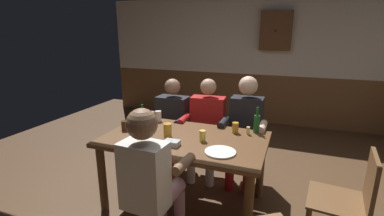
{
  "coord_description": "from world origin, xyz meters",
  "views": [
    {
      "loc": [
        0.98,
        -2.44,
        1.75
      ],
      "look_at": [
        0.0,
        0.13,
        0.99
      ],
      "focal_mm": 25.68,
      "sensor_mm": 36.0,
      "label": 1
    }
  ],
  "objects_px": {
    "pint_glass_2": "(202,136)",
    "person_3": "(151,176)",
    "chair_empty_near_right": "(349,200)",
    "bottle_2": "(143,115)",
    "person_0": "(171,120)",
    "pint_glass_4": "(125,125)",
    "bottle_0": "(257,123)",
    "condiment_caddy": "(172,143)",
    "dining_table": "(184,147)",
    "wall_dart_cabinet": "(276,31)",
    "pint_glass_0": "(144,114)",
    "pint_glass_5": "(158,116)",
    "person_1": "(206,124)",
    "pint_glass_3": "(235,128)",
    "person_2": "(245,126)",
    "bottle_1": "(144,120)",
    "plate_0": "(220,152)",
    "table_candle": "(248,131)",
    "pint_glass_1": "(168,130)"
  },
  "relations": [
    {
      "from": "plate_0",
      "to": "pint_glass_0",
      "type": "height_order",
      "value": "pint_glass_0"
    },
    {
      "from": "person_0",
      "to": "pint_glass_2",
      "type": "bearing_deg",
      "value": 133.61
    },
    {
      "from": "table_candle",
      "to": "wall_dart_cabinet",
      "type": "relative_size",
      "value": 0.11
    },
    {
      "from": "pint_glass_0",
      "to": "pint_glass_5",
      "type": "relative_size",
      "value": 0.86
    },
    {
      "from": "person_1",
      "to": "bottle_0",
      "type": "bearing_deg",
      "value": 150.35
    },
    {
      "from": "bottle_2",
      "to": "person_2",
      "type": "bearing_deg",
      "value": 20.77
    },
    {
      "from": "person_3",
      "to": "pint_glass_0",
      "type": "relative_size",
      "value": 11.91
    },
    {
      "from": "pint_glass_1",
      "to": "pint_glass_3",
      "type": "bearing_deg",
      "value": 30.39
    },
    {
      "from": "dining_table",
      "to": "pint_glass_0",
      "type": "distance_m",
      "value": 0.82
    },
    {
      "from": "pint_glass_0",
      "to": "pint_glass_5",
      "type": "distance_m",
      "value": 0.21
    },
    {
      "from": "plate_0",
      "to": "pint_glass_1",
      "type": "relative_size",
      "value": 1.98
    },
    {
      "from": "pint_glass_0",
      "to": "pint_glass_3",
      "type": "bearing_deg",
      "value": -4.72
    },
    {
      "from": "dining_table",
      "to": "pint_glass_1",
      "type": "bearing_deg",
      "value": -165.15
    },
    {
      "from": "person_3",
      "to": "pint_glass_2",
      "type": "distance_m",
      "value": 0.71
    },
    {
      "from": "bottle_2",
      "to": "dining_table",
      "type": "bearing_deg",
      "value": -23.73
    },
    {
      "from": "bottle_2",
      "to": "pint_glass_4",
      "type": "height_order",
      "value": "bottle_2"
    },
    {
      "from": "bottle_2",
      "to": "pint_glass_2",
      "type": "relative_size",
      "value": 1.97
    },
    {
      "from": "bottle_1",
      "to": "pint_glass_3",
      "type": "bearing_deg",
      "value": 10.73
    },
    {
      "from": "person_1",
      "to": "chair_empty_near_right",
      "type": "bearing_deg",
      "value": 145.22
    },
    {
      "from": "person_0",
      "to": "person_2",
      "type": "xyz_separation_m",
      "value": [
        0.96,
        -0.0,
        0.04
      ]
    },
    {
      "from": "pint_glass_2",
      "to": "wall_dart_cabinet",
      "type": "distance_m",
      "value": 3.2
    },
    {
      "from": "condiment_caddy",
      "to": "wall_dart_cabinet",
      "type": "distance_m",
      "value": 3.44
    },
    {
      "from": "bottle_1",
      "to": "pint_glass_5",
      "type": "height_order",
      "value": "bottle_1"
    },
    {
      "from": "person_2",
      "to": "condiment_caddy",
      "type": "xyz_separation_m",
      "value": [
        -0.51,
        -0.93,
        0.07
      ]
    },
    {
      "from": "plate_0",
      "to": "bottle_2",
      "type": "xyz_separation_m",
      "value": [
        -1.06,
        0.5,
        0.08
      ]
    },
    {
      "from": "pint_glass_3",
      "to": "pint_glass_2",
      "type": "bearing_deg",
      "value": -126.39
    },
    {
      "from": "person_3",
      "to": "plate_0",
      "type": "distance_m",
      "value": 0.64
    },
    {
      "from": "person_1",
      "to": "person_2",
      "type": "distance_m",
      "value": 0.47
    },
    {
      "from": "bottle_0",
      "to": "condiment_caddy",
      "type": "bearing_deg",
      "value": -137.34
    },
    {
      "from": "person_3",
      "to": "condiment_caddy",
      "type": "distance_m",
      "value": 0.48
    },
    {
      "from": "pint_glass_1",
      "to": "pint_glass_4",
      "type": "relative_size",
      "value": 1.35
    },
    {
      "from": "person_3",
      "to": "bottle_1",
      "type": "height_order",
      "value": "person_3"
    },
    {
      "from": "bottle_0",
      "to": "wall_dart_cabinet",
      "type": "bearing_deg",
      "value": 91.76
    },
    {
      "from": "person_1",
      "to": "pint_glass_2",
      "type": "height_order",
      "value": "person_1"
    },
    {
      "from": "dining_table",
      "to": "bottle_2",
      "type": "relative_size",
      "value": 7.6
    },
    {
      "from": "chair_empty_near_right",
      "to": "bottle_2",
      "type": "bearing_deg",
      "value": 84.34
    },
    {
      "from": "condiment_caddy",
      "to": "pint_glass_2",
      "type": "xyz_separation_m",
      "value": [
        0.23,
        0.2,
        0.03
      ]
    },
    {
      "from": "dining_table",
      "to": "condiment_caddy",
      "type": "bearing_deg",
      "value": -97.67
    },
    {
      "from": "pint_glass_2",
      "to": "person_3",
      "type": "bearing_deg",
      "value": -105.94
    },
    {
      "from": "person_1",
      "to": "bottle_2",
      "type": "height_order",
      "value": "person_1"
    },
    {
      "from": "dining_table",
      "to": "person_3",
      "type": "height_order",
      "value": "person_3"
    },
    {
      "from": "dining_table",
      "to": "bottle_0",
      "type": "xyz_separation_m",
      "value": [
        0.65,
        0.4,
        0.21
      ]
    },
    {
      "from": "person_1",
      "to": "pint_glass_0",
      "type": "bearing_deg",
      "value": 18.37
    },
    {
      "from": "dining_table",
      "to": "person_2",
      "type": "xyz_separation_m",
      "value": [
        0.48,
        0.7,
        0.06
      ]
    },
    {
      "from": "person_0",
      "to": "pint_glass_4",
      "type": "relative_size",
      "value": 11.63
    },
    {
      "from": "person_2",
      "to": "pint_glass_5",
      "type": "height_order",
      "value": "person_2"
    },
    {
      "from": "person_0",
      "to": "pint_glass_3",
      "type": "height_order",
      "value": "person_0"
    },
    {
      "from": "plate_0",
      "to": "pint_glass_2",
      "type": "xyz_separation_m",
      "value": [
        -0.23,
        0.2,
        0.05
      ]
    },
    {
      "from": "chair_empty_near_right",
      "to": "pint_glass_4",
      "type": "xyz_separation_m",
      "value": [
        -2.14,
        0.13,
        0.32
      ]
    },
    {
      "from": "person_2",
      "to": "person_3",
      "type": "distance_m",
      "value": 1.48
    }
  ]
}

